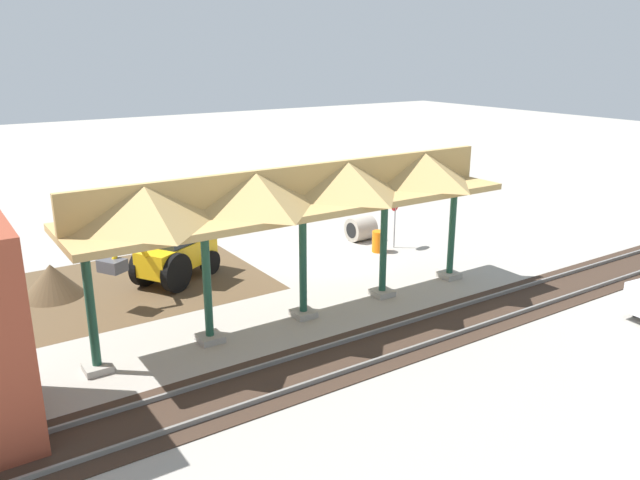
% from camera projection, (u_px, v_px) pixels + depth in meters
% --- Properties ---
extents(ground_plane, '(120.00, 120.00, 0.00)m').
position_uv_depth(ground_plane, '(335.00, 256.00, 25.81)').
color(ground_plane, '#9E998E').
extents(dirt_work_zone, '(10.23, 7.00, 0.01)m').
position_uv_depth(dirt_work_zone, '(119.00, 287.00, 22.40)').
color(dirt_work_zone, brown).
rests_on(dirt_work_zone, ground).
extents(platform_canopy, '(14.11, 3.20, 4.90)m').
position_uv_depth(platform_canopy, '(302.00, 189.00, 18.77)').
color(platform_canopy, '#9E998E').
rests_on(platform_canopy, ground).
extents(rail_tracks, '(60.00, 2.58, 0.15)m').
position_uv_depth(rail_tracks, '(469.00, 317.00, 19.85)').
color(rail_tracks, slate).
rests_on(rail_tracks, ground).
extents(stop_sign, '(0.71, 0.33, 2.39)m').
position_uv_depth(stop_sign, '(395.00, 209.00, 26.46)').
color(stop_sign, gray).
rests_on(stop_sign, ground).
extents(backhoe, '(4.96, 3.55, 2.82)m').
position_uv_depth(backhoe, '(174.00, 248.00, 22.69)').
color(backhoe, '#EAB214').
rests_on(backhoe, ground).
extents(dirt_mound, '(4.19, 4.19, 2.33)m').
position_uv_depth(dirt_mound, '(54.00, 296.00, 21.63)').
color(dirt_mound, brown).
rests_on(dirt_mound, ground).
extents(concrete_pipe, '(1.12, 1.10, 1.08)m').
position_uv_depth(concrete_pipe, '(361.00, 229.00, 27.85)').
color(concrete_pipe, '#9E9384').
rests_on(concrete_pipe, ground).
extents(traffic_barrel, '(0.56, 0.56, 0.90)m').
position_uv_depth(traffic_barrel, '(379.00, 241.00, 26.27)').
color(traffic_barrel, orange).
rests_on(traffic_barrel, ground).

